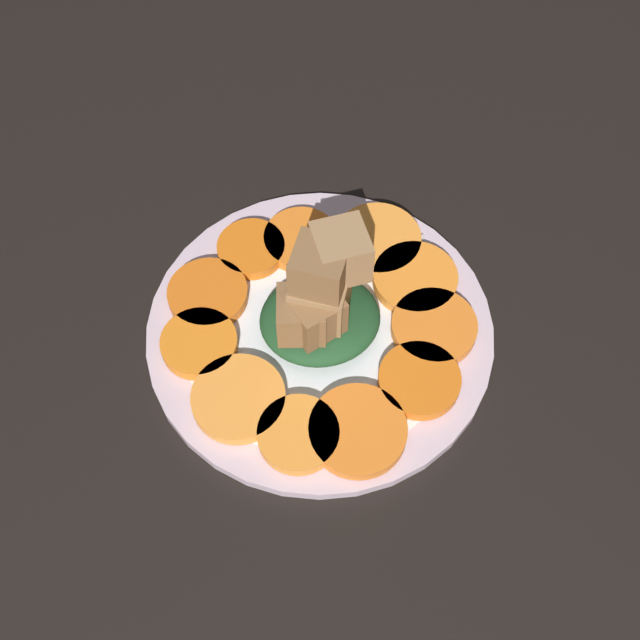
% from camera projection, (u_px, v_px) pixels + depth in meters
% --- Properties ---
extents(table_slab, '(1.20, 1.20, 0.02)m').
position_uv_depth(table_slab, '(320.00, 340.00, 0.66)').
color(table_slab, black).
rests_on(table_slab, ground).
extents(plate, '(0.28, 0.28, 0.01)m').
position_uv_depth(plate, '(320.00, 330.00, 0.64)').
color(plate, silver).
rests_on(plate, table_slab).
extents(carrot_slice_0, '(0.07, 0.07, 0.01)m').
position_uv_depth(carrot_slice_0, '(358.00, 431.00, 0.59)').
color(carrot_slice_0, orange).
rests_on(carrot_slice_0, plate).
extents(carrot_slice_1, '(0.06, 0.06, 0.01)m').
position_uv_depth(carrot_slice_1, '(419.00, 380.00, 0.61)').
color(carrot_slice_1, orange).
rests_on(carrot_slice_1, plate).
extents(carrot_slice_2, '(0.07, 0.07, 0.01)m').
position_uv_depth(carrot_slice_2, '(434.00, 327.00, 0.63)').
color(carrot_slice_2, orange).
rests_on(carrot_slice_2, plate).
extents(carrot_slice_3, '(0.07, 0.07, 0.01)m').
position_uv_depth(carrot_slice_3, '(415.00, 279.00, 0.66)').
color(carrot_slice_3, orange).
rests_on(carrot_slice_3, plate).
extents(carrot_slice_4, '(0.07, 0.07, 0.01)m').
position_uv_depth(carrot_slice_4, '(378.00, 240.00, 0.68)').
color(carrot_slice_4, orange).
rests_on(carrot_slice_4, plate).
extents(carrot_slice_5, '(0.06, 0.06, 0.01)m').
position_uv_depth(carrot_slice_5, '(304.00, 239.00, 0.68)').
color(carrot_slice_5, orange).
rests_on(carrot_slice_5, plate).
extents(carrot_slice_6, '(0.06, 0.06, 0.01)m').
position_uv_depth(carrot_slice_6, '(251.00, 249.00, 0.67)').
color(carrot_slice_6, orange).
rests_on(carrot_slice_6, plate).
extents(carrot_slice_7, '(0.07, 0.07, 0.01)m').
position_uv_depth(carrot_slice_7, '(208.00, 294.00, 0.65)').
color(carrot_slice_7, orange).
rests_on(carrot_slice_7, plate).
extents(carrot_slice_8, '(0.06, 0.06, 0.01)m').
position_uv_depth(carrot_slice_8, '(199.00, 341.00, 0.63)').
color(carrot_slice_8, orange).
rests_on(carrot_slice_8, plate).
extents(carrot_slice_9, '(0.07, 0.07, 0.01)m').
position_uv_depth(carrot_slice_9, '(238.00, 398.00, 0.60)').
color(carrot_slice_9, orange).
rests_on(carrot_slice_9, plate).
extents(carrot_slice_10, '(0.06, 0.06, 0.01)m').
position_uv_depth(carrot_slice_10, '(298.00, 434.00, 0.59)').
color(carrot_slice_10, orange).
rests_on(carrot_slice_10, plate).
extents(center_pile, '(0.10, 0.09, 0.10)m').
position_uv_depth(center_pile, '(320.00, 301.00, 0.60)').
color(center_pile, '#1E4723').
rests_on(center_pile, plate).
extents(fork, '(0.18, 0.03, 0.00)m').
position_uv_depth(fork, '(325.00, 255.00, 0.67)').
color(fork, silver).
rests_on(fork, plate).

